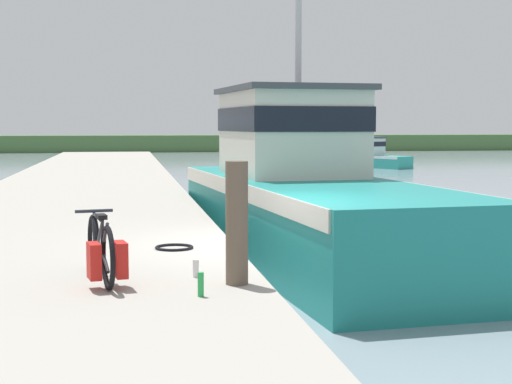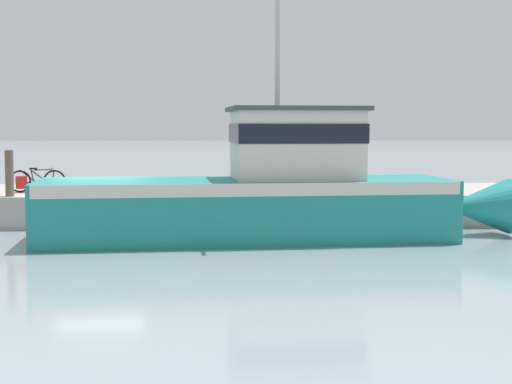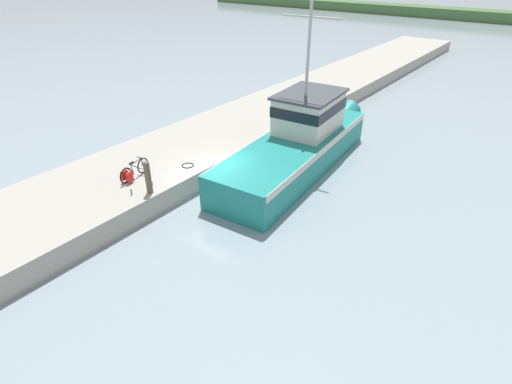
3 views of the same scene
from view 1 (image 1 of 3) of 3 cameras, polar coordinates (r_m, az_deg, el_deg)
name	(u,v)px [view 1 (image 1 of 3)]	position (r m, az deg, el deg)	size (l,w,h in m)	color
ground_plane	(277,309)	(11.79, 1.57, -8.47)	(320.00, 320.00, 0.00)	#84939E
dock_pier	(44,284)	(11.54, -15.17, -6.47)	(5.46, 80.00, 0.97)	#A39E93
far_shoreline	(430,142)	(85.92, 12.55, 3.55)	(180.00, 5.00, 1.65)	#426638
fishing_boat_main	(301,193)	(16.43, 3.30, -0.07)	(4.14, 13.00, 8.11)	teal
boat_blue_far	(373,156)	(50.49, 8.47, 2.61)	(3.68, 5.62, 1.97)	teal
bicycle_touring	(103,252)	(8.86, -11.10, -4.31)	(0.61, 1.73, 0.77)	black
mooring_post	(237,223)	(8.61, -1.41, -2.27)	(0.25, 0.25, 1.36)	brown
hose_coil	(174,247)	(11.21, -5.97, -4.02)	(0.55, 0.55, 0.04)	black
water_bottle_by_bike	(196,268)	(9.11, -4.40, -5.57)	(0.07, 0.07, 0.21)	silver
water_bottle_on_curb	(201,284)	(8.09, -4.04, -6.72)	(0.06, 0.06, 0.25)	green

